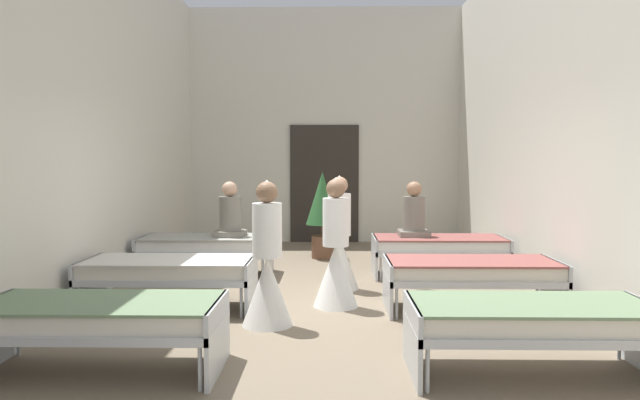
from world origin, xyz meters
name	(u,v)px	position (x,y,z in m)	size (l,w,h in m)	color
ground_plane	(319,314)	(0.00, 0.00, -0.05)	(6.09, 11.27, 0.10)	#7A6B56
room_shell	(321,107)	(0.00, 1.20, 2.38)	(5.89, 10.87, 4.77)	silver
bed_left_row_0	(101,318)	(-1.70, -1.90, 0.44)	(1.90, 0.84, 0.57)	#B7BCC1
bed_right_row_0	(532,320)	(1.70, -1.90, 0.44)	(1.90, 0.84, 0.57)	#B7BCC1
bed_left_row_1	(169,271)	(-1.70, 0.00, 0.44)	(1.90, 0.84, 0.57)	#B7BCC1
bed_right_row_1	(471,272)	(1.70, 0.00, 0.44)	(1.90, 0.84, 0.57)	#B7BCC1
bed_left_row_2	(206,245)	(-1.70, 1.90, 0.44)	(1.90, 0.84, 0.57)	#B7BCC1
bed_right_row_2	(439,246)	(1.70, 1.90, 0.44)	(1.90, 0.84, 0.57)	#B7BCC1
nurse_near_aisle	(336,261)	(0.18, 0.17, 0.53)	(0.52, 0.52, 1.49)	white
nurse_mid_aisle	(267,274)	(-0.52, -0.59, 0.53)	(0.52, 0.52, 1.49)	white
nurse_far_aisle	(339,248)	(0.24, 1.07, 0.53)	(0.52, 0.52, 1.49)	white
patient_seated_primary	(230,216)	(-1.35, 1.93, 0.87)	(0.44, 0.44, 0.80)	slate
patient_seated_secondary	(414,216)	(1.35, 1.99, 0.87)	(0.44, 0.44, 0.80)	slate
potted_plant	(322,206)	(-0.01, 3.38, 0.90)	(0.56, 0.56, 1.49)	brown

